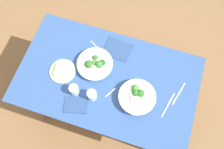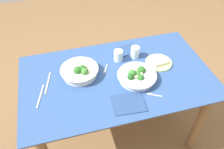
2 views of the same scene
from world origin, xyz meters
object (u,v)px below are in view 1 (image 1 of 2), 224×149
(bread_side_plate, at_px, (63,71))
(table_knife_left, at_px, (168,105))
(table_knife_right, at_px, (179,94))
(napkin_folded_lower, at_px, (76,105))
(broccoli_bowl_near, at_px, (95,64))
(fork_by_near_bowl, at_px, (111,92))
(water_glass_center, at_px, (74,90))
(fork_by_far_bowl, at_px, (95,45))
(water_glass_side, at_px, (92,95))
(napkin_folded_upper, at_px, (118,49))
(broccoli_bowl_far, at_px, (137,97))

(bread_side_plate, relative_size, table_knife_left, 0.97)
(table_knife_right, bearing_deg, napkin_folded_lower, 129.83)
(broccoli_bowl_near, xyz_separation_m, fork_by_near_bowl, (-0.18, 0.16, -0.03))
(bread_side_plate, bearing_deg, water_glass_center, 140.59)
(fork_by_far_bowl, bearing_deg, water_glass_side, -43.30)
(table_knife_left, relative_size, table_knife_right, 1.04)
(water_glass_side, xyz_separation_m, fork_by_far_bowl, (0.12, -0.41, -0.04))
(water_glass_center, distance_m, table_knife_left, 0.70)
(water_glass_side, height_order, fork_by_near_bowl, water_glass_side)
(napkin_folded_upper, height_order, napkin_folded_lower, same)
(water_glass_center, distance_m, water_glass_side, 0.14)
(broccoli_bowl_far, xyz_separation_m, napkin_folded_upper, (0.25, -0.35, -0.03))
(water_glass_center, bearing_deg, table_knife_left, -170.51)
(table_knife_left, relative_size, napkin_folded_lower, 1.22)
(table_knife_right, distance_m, napkin_folded_upper, 0.58)
(broccoli_bowl_near, bearing_deg, water_glass_side, 104.56)
(water_glass_center, xyz_separation_m, water_glass_side, (-0.14, -0.00, -0.00))
(broccoli_bowl_far, distance_m, napkin_folded_lower, 0.45)
(water_glass_center, height_order, table_knife_right, water_glass_center)
(broccoli_bowl_far, height_order, table_knife_left, broccoli_bowl_far)
(broccoli_bowl_near, bearing_deg, fork_by_near_bowl, 138.08)
(broccoli_bowl_near, relative_size, napkin_folded_lower, 1.62)
(table_knife_left, height_order, napkin_folded_upper, napkin_folded_upper)
(water_glass_center, relative_size, fork_by_far_bowl, 1.01)
(water_glass_center, bearing_deg, napkin_folded_upper, -114.34)
(bread_side_plate, xyz_separation_m, fork_by_far_bowl, (-0.16, -0.29, -0.01))
(bread_side_plate, relative_size, table_knife_right, 1.01)
(water_glass_side, bearing_deg, fork_by_far_bowl, -73.20)
(broccoli_bowl_far, height_order, water_glass_side, broccoli_bowl_far)
(broccoli_bowl_far, distance_m, table_knife_right, 0.32)
(broccoli_bowl_near, xyz_separation_m, napkin_folded_lower, (0.03, 0.34, -0.03))
(fork_by_far_bowl, bearing_deg, table_knife_left, 5.79)
(broccoli_bowl_near, xyz_separation_m, fork_by_far_bowl, (0.06, -0.17, -0.03))
(fork_by_far_bowl, relative_size, table_knife_left, 0.44)
(napkin_folded_upper, bearing_deg, fork_by_far_bowl, 7.39)
(fork_by_far_bowl, relative_size, napkin_folded_lower, 0.53)
(table_knife_right, bearing_deg, table_knife_left, 168.27)
(table_knife_left, bearing_deg, table_knife_right, -13.46)
(fork_by_far_bowl, height_order, napkin_folded_lower, napkin_folded_lower)
(broccoli_bowl_near, bearing_deg, napkin_folded_lower, 84.58)
(water_glass_side, distance_m, fork_by_far_bowl, 0.43)
(bread_side_plate, xyz_separation_m, table_knife_left, (-0.84, 0.01, -0.01))
(table_knife_left, bearing_deg, fork_by_far_bowl, 79.49)
(broccoli_bowl_near, bearing_deg, water_glass_center, 73.43)
(broccoli_bowl_far, bearing_deg, water_glass_side, 16.22)
(fork_by_far_bowl, height_order, napkin_folded_upper, napkin_folded_upper)
(fork_by_near_bowl, bearing_deg, broccoli_bowl_near, 78.14)
(fork_by_far_bowl, height_order, fork_by_near_bowl, same)
(bread_side_plate, height_order, napkin_folded_upper, bread_side_plate)
(broccoli_bowl_near, relative_size, table_knife_left, 1.33)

